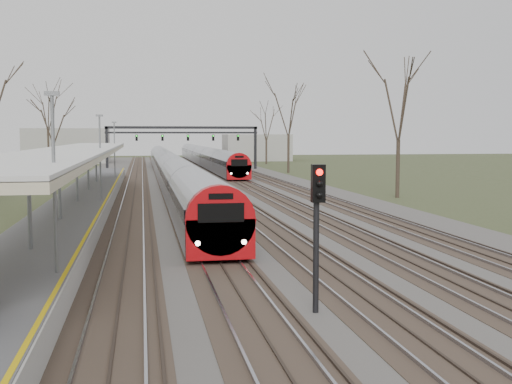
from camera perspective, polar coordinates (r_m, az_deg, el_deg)
track_bed at (r=59.85m, az=-4.72°, el=0.46°), size 24.00×160.00×0.22m
platform at (r=42.29m, az=-15.12°, el=-1.02°), size 3.50×69.00×1.00m
canopy at (r=37.58m, az=-15.85°, el=3.46°), size 4.10×50.00×3.11m
signal_gantry at (r=89.56m, az=-6.53°, el=5.08°), size 21.00×0.59×6.08m
tree_east_far at (r=50.30m, az=12.60°, el=7.72°), size 5.00×5.00×10.30m
train_near at (r=68.04m, az=-7.72°, el=2.19°), size 2.62×90.21×3.05m
train_far at (r=102.80m, az=-4.61°, el=3.18°), size 2.62×75.21×3.05m
signal_post at (r=17.05m, az=5.45°, el=-2.15°), size 0.35×0.45×4.10m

